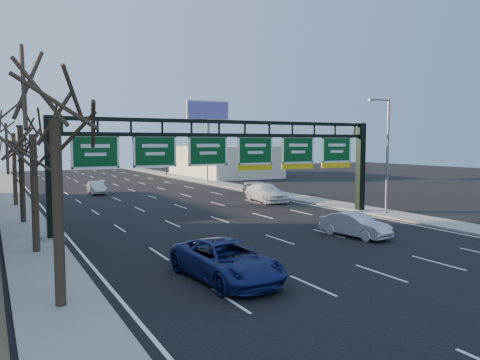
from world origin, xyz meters
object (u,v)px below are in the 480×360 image
car_silver_sedan (355,225)px  car_white_wagon (266,193)px  sign_gantry (234,157)px  car_blue_suv (226,260)px

car_silver_sedan → car_white_wagon: (4.14, 16.94, 0.11)m
sign_gantry → car_silver_sedan: size_ratio=5.60×
car_blue_suv → car_white_wagon: car_white_wagon is taller
sign_gantry → car_silver_sedan: 9.47m
car_blue_suv → car_silver_sedan: 11.54m
sign_gantry → car_silver_sedan: sign_gantry is taller
car_blue_suv → car_silver_sedan: car_blue_suv is taller
sign_gantry → car_blue_suv: sign_gantry is taller
car_blue_suv → sign_gantry: bearing=56.4°
sign_gantry → car_blue_suv: 13.92m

